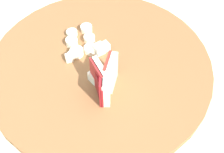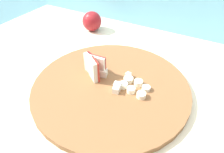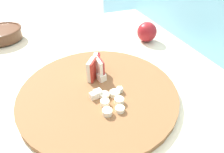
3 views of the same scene
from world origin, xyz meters
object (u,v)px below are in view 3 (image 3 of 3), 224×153
object	(u,v)px
cutting_board	(98,92)
ceramic_bowl	(1,34)
apple_wedge_fan	(97,67)
apple_dice_pile	(103,87)
banana_slice_rows	(112,101)
whole_apple	(147,32)

from	to	relation	value
cutting_board	ceramic_bowl	xyz separation A→B (m)	(-0.47, -0.28, 0.02)
apple_wedge_fan	ceramic_bowl	size ratio (longest dim) A/B	0.45
apple_wedge_fan	apple_dice_pile	distance (m)	0.07
apple_wedge_fan	ceramic_bowl	xyz separation A→B (m)	(-0.41, -0.29, -0.02)
apple_wedge_fan	banana_slice_rows	distance (m)	0.13
apple_dice_pile	banana_slice_rows	bearing A→B (deg)	3.78
apple_wedge_fan	cutting_board	bearing A→B (deg)	-14.31
apple_dice_pile	cutting_board	bearing A→B (deg)	-111.75
cutting_board	apple_wedge_fan	size ratio (longest dim) A/B	5.78
apple_dice_pile	ceramic_bowl	world-z (taller)	ceramic_bowl
ceramic_bowl	apple_wedge_fan	bearing A→B (deg)	35.93
apple_wedge_fan	banana_slice_rows	world-z (taller)	apple_wedge_fan
banana_slice_rows	ceramic_bowl	world-z (taller)	ceramic_bowl
apple_dice_pile	banana_slice_rows	size ratio (longest dim) A/B	1.11
banana_slice_rows	whole_apple	distance (m)	0.42
banana_slice_rows	ceramic_bowl	xyz separation A→B (m)	(-0.53, -0.29, 0.01)
cutting_board	banana_slice_rows	distance (m)	0.07
cutting_board	whole_apple	size ratio (longest dim) A/B	5.45
apple_dice_pile	ceramic_bowl	xyz separation A→B (m)	(-0.48, -0.29, 0.00)
apple_wedge_fan	ceramic_bowl	bearing A→B (deg)	-144.07
ceramic_bowl	whole_apple	size ratio (longest dim) A/B	2.08
cutting_board	apple_dice_pile	size ratio (longest dim) A/B	4.73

